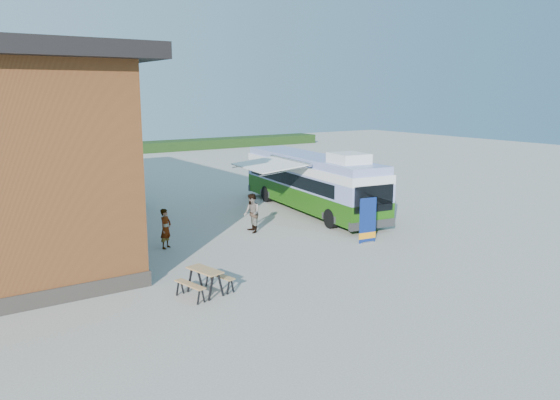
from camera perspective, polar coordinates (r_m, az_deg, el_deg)
ground at (r=21.01m, az=3.45°, el=-5.54°), size 100.00×100.00×0.00m
hedge at (r=57.92m, az=-13.22°, el=5.43°), size 40.00×3.00×1.00m
bus at (r=27.96m, az=3.30°, el=2.03°), size 3.61×11.06×3.34m
awning at (r=26.72m, az=-0.87°, el=3.42°), size 2.94×4.24×0.50m
banner at (r=22.47m, az=9.14°, el=-2.54°), size 0.81×0.25×1.86m
picnic_table at (r=16.82m, az=-7.85°, el=-7.84°), size 1.61×1.50×0.79m
person_a at (r=21.87m, az=-11.86°, el=-2.94°), size 0.69×0.64×1.59m
person_b at (r=23.82m, az=-2.97°, el=-1.39°), size 0.81×0.95×1.72m
slurry_tanker at (r=31.73m, az=-18.42°, el=2.14°), size 3.53×5.99×2.36m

